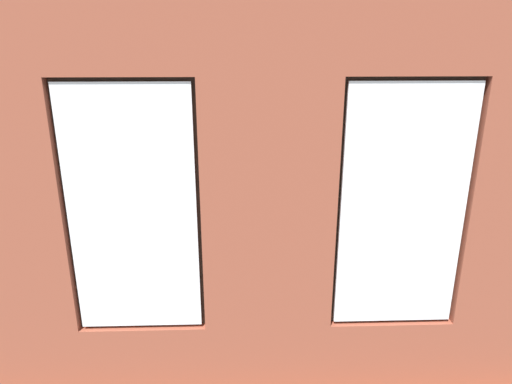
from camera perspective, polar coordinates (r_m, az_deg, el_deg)
The scene contains 18 objects.
ground_plane at distance 6.33m, azimuth 0.08°, elevation -8.80°, with size 7.29×5.72×0.10m, color #99663D.
brick_wall_with_windows at distance 3.35m, azimuth 1.60°, elevation -1.36°, with size 6.69×0.30×3.44m.
couch_by_window at distance 4.56m, azimuth 0.24°, elevation -15.11°, with size 1.93×0.87×0.80m.
couch_left at distance 6.25m, azimuth 25.53°, elevation -7.24°, with size 0.99×1.82×0.80m.
coffee_table at distance 6.45m, azimuth -0.69°, elevation -3.92°, with size 1.40×0.81×0.45m.
cup_ceramic at distance 6.56m, azimuth 2.65°, elevation -2.61°, with size 0.08×0.08×0.09m, color #B23D38.
candle_jar at distance 6.50m, azimuth -2.27°, elevation -2.64°, with size 0.08×0.08×0.13m, color #B7333D.
table_plant_small at distance 6.28m, azimuth -4.52°, elevation -2.96°, with size 0.14×0.14×0.21m.
remote_silver at distance 6.43m, azimuth -0.69°, elevation -3.39°, with size 0.05×0.17×0.02m, color #B2B2B7.
media_console at distance 6.69m, azimuth -26.60°, elevation -6.52°, with size 1.14×0.42×0.49m, color black.
tv_flatscreen at distance 6.47m, azimuth -27.43°, elevation -1.16°, with size 1.18×0.20×0.83m.
papasan_chair at distance 7.91m, azimuth -8.98°, elevation 0.45°, with size 1.06×1.06×0.68m.
potted_plant_between_couches at distance 4.71m, azimuth 18.00°, elevation -10.99°, with size 0.90×0.85×1.13m.
potted_plant_near_tv at distance 5.51m, azimuth -26.07°, elevation -8.12°, with size 0.90×0.90×1.20m.
potted_plant_corner_near_left at distance 8.34m, azimuth 19.23°, elevation 2.60°, with size 0.96×0.93×1.46m.
potted_plant_foreground_right at distance 8.17m, azimuth -19.63°, elevation 0.99°, with size 0.48×0.48×0.84m.
potted_plant_by_left_couch at distance 7.21m, azimuth 18.03°, elevation -2.91°, with size 0.27×0.27×0.49m.
potted_plant_beside_window_right at distance 4.64m, azimuth -25.42°, elevation -11.10°, with size 0.84×0.88×1.53m.
Camera 1 is at (0.20, 5.62, 2.85)m, focal length 32.00 mm.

